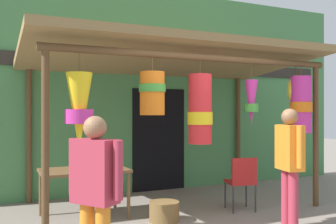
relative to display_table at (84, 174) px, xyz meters
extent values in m
plane|color=gray|center=(1.54, -0.96, -0.63)|extent=(30.00, 30.00, 0.00)
cube|color=#47844C|center=(1.54, 1.48, 1.34)|extent=(9.29, 0.25, 3.96)
cube|color=#2D2823|center=(1.54, 1.34, 1.82)|extent=(8.36, 0.04, 0.24)
cube|color=black|center=(1.77, 1.35, 0.37)|extent=(1.10, 0.03, 2.00)
cylinder|color=brown|center=(-0.65, -0.90, 0.52)|extent=(0.09, 0.09, 2.31)
cylinder|color=brown|center=(3.61, -0.90, 0.52)|extent=(0.09, 0.09, 2.31)
cylinder|color=brown|center=(-0.65, 1.28, 0.52)|extent=(0.09, 0.09, 2.31)
cylinder|color=brown|center=(3.61, 1.28, 0.52)|extent=(0.09, 0.09, 2.31)
cylinder|color=brown|center=(1.48, -0.90, 1.68)|extent=(4.46, 0.10, 0.10)
cylinder|color=brown|center=(1.48, 1.28, 1.83)|extent=(4.46, 0.10, 0.10)
cube|color=olive|center=(1.48, 0.19, 1.80)|extent=(4.76, 2.68, 0.39)
cylinder|color=brown|center=(-0.26, -0.93, 1.51)|extent=(0.01, 0.01, 0.24)
cone|color=yellow|center=(-0.26, -0.93, 0.91)|extent=(0.32, 0.32, 0.97)
cylinder|color=#D13399|center=(-0.26, -0.93, 0.85)|extent=(0.35, 0.35, 0.17)
cylinder|color=brown|center=(0.70, -0.92, 1.54)|extent=(0.01, 0.01, 0.19)
cylinder|color=orange|center=(0.70, -0.92, 1.15)|extent=(0.33, 0.33, 0.57)
cylinder|color=green|center=(0.70, -0.92, 1.22)|extent=(0.35, 0.35, 0.10)
cylinder|color=brown|center=(1.46, -0.86, 1.54)|extent=(0.01, 0.01, 0.19)
cylinder|color=red|center=(1.46, -0.86, 0.95)|extent=(0.33, 0.33, 0.99)
cylinder|color=yellow|center=(1.46, -0.86, 0.82)|extent=(0.36, 0.36, 0.18)
cylinder|color=brown|center=(2.37, -0.83, 1.51)|extent=(0.01, 0.01, 0.23)
cone|color=#D13399|center=(2.37, -0.83, 1.05)|extent=(0.20, 0.20, 0.69)
cylinder|color=green|center=(2.37, -0.83, 0.97)|extent=(0.22, 0.22, 0.12)
cylinder|color=brown|center=(3.28, -0.92, 1.56)|extent=(0.01, 0.01, 0.15)
cylinder|color=#D13399|center=(3.28, -0.92, 1.03)|extent=(0.32, 0.32, 0.90)
cylinder|color=orange|center=(3.28, -0.92, 0.99)|extent=(0.35, 0.35, 0.16)
cylinder|color=#4C3D23|center=(3.26, -0.82, 1.57)|extent=(0.02, 0.02, 0.12)
ellipsoid|color=yellow|center=(3.26, -0.82, 1.27)|extent=(0.29, 0.25, 0.49)
cube|color=brown|center=(0.00, 0.00, 0.05)|extent=(1.24, 0.78, 0.04)
cylinder|color=brown|center=(-0.57, -0.34, -0.30)|extent=(0.05, 0.05, 0.66)
cylinder|color=brown|center=(0.57, -0.34, -0.30)|extent=(0.05, 0.05, 0.66)
cylinder|color=brown|center=(-0.57, 0.34, -0.30)|extent=(0.05, 0.05, 0.66)
cylinder|color=brown|center=(0.57, 0.34, -0.30)|extent=(0.05, 0.05, 0.66)
ellipsoid|color=pink|center=(0.07, -0.05, 0.13)|extent=(0.57, 0.40, 0.12)
ellipsoid|color=orange|center=(0.15, -0.10, 0.14)|extent=(0.26, 0.20, 0.08)
cube|color=#AD1E1E|center=(2.32, -0.61, -0.19)|extent=(0.48, 0.48, 0.04)
cube|color=#AD1E1E|center=(2.28, -0.79, 0.01)|extent=(0.40, 0.13, 0.40)
cylinder|color=#333338|center=(2.54, -0.48, -0.41)|extent=(0.03, 0.03, 0.44)
cylinder|color=#333338|center=(2.19, -0.39, -0.41)|extent=(0.03, 0.03, 0.44)
cylinder|color=#333338|center=(2.45, -0.83, -0.41)|extent=(0.03, 0.03, 0.44)
cylinder|color=#333338|center=(2.10, -0.74, -0.41)|extent=(0.03, 0.03, 0.44)
cylinder|color=brown|center=(0.98, -0.68, -0.49)|extent=(0.43, 0.43, 0.28)
cube|color=#B23347|center=(-0.41, -2.32, 0.39)|extent=(0.41, 0.45, 0.56)
cylinder|color=#B23347|center=(-0.26, -2.53, 0.42)|extent=(0.08, 0.08, 0.50)
cylinder|color=#B23347|center=(-0.55, -2.11, 0.42)|extent=(0.08, 0.08, 0.50)
sphere|color=#9E704C|center=(-0.41, -2.32, 0.77)|extent=(0.20, 0.20, 0.20)
cylinder|color=#B23347|center=(2.34, -1.64, -0.24)|extent=(0.13, 0.13, 0.78)
cylinder|color=#B23347|center=(2.30, -1.81, -0.24)|extent=(0.13, 0.13, 0.78)
cube|color=orange|center=(2.32, -1.72, 0.44)|extent=(0.30, 0.44, 0.59)
cylinder|color=orange|center=(2.37, -1.48, 0.47)|extent=(0.08, 0.08, 0.53)
cylinder|color=orange|center=(2.26, -1.97, 0.47)|extent=(0.08, 0.08, 0.53)
sphere|color=#896042|center=(2.32, -1.72, 0.85)|extent=(0.22, 0.22, 0.22)
camera|label=1|loc=(-1.23, -5.65, 0.91)|focal=41.24mm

